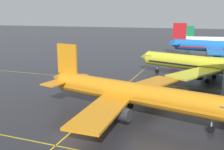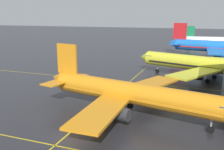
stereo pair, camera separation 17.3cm
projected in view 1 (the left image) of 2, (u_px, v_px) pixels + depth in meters
name	position (u px, v px, depth m)	size (l,w,h in m)	color
ground_plane	(64.00, 138.00, 33.37)	(600.00, 600.00, 0.00)	#28282D
airliner_front_gate	(131.00, 93.00, 40.42)	(34.64, 29.44, 10.82)	orange
airliner_second_row	(206.00, 65.00, 62.35)	(36.79, 31.44, 11.71)	yellow
airliner_third_row	(221.00, 47.00, 93.87)	(41.33, 35.21, 12.88)	blue
airliner_far_left_stand	(216.00, 40.00, 126.17)	(34.07, 29.24, 10.59)	white
taxiway_markings	(104.00, 104.00, 46.44)	(115.18, 71.73, 0.01)	yellow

